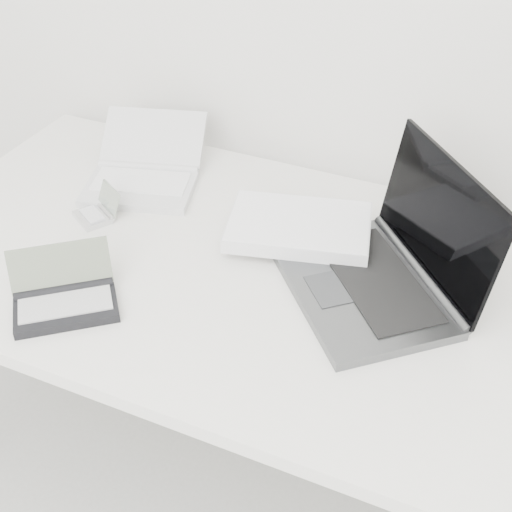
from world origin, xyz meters
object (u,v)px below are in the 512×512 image
at_px(netbook_open_white, 144,173).
at_px(palmtop_charcoal, 65,298).
at_px(laptop_large, 350,251).
at_px(desk, 278,291).

xyz_separation_m(netbook_open_white, palmtop_charcoal, (0.10, -0.44, -0.00)).
bearing_deg(laptop_large, netbook_open_white, -143.84).
bearing_deg(desk, palmtop_charcoal, -141.70).
bearing_deg(netbook_open_white, desk, -40.61).
distance_m(laptop_large, palmtop_charcoal, 0.55).
distance_m(laptop_large, netbook_open_white, 0.55).
xyz_separation_m(desk, laptop_large, (0.12, 0.07, 0.09)).
height_order(desk, palmtop_charcoal, palmtop_charcoal).
bearing_deg(palmtop_charcoal, laptop_large, -2.73).
xyz_separation_m(laptop_large, palmtop_charcoal, (-0.44, -0.32, -0.02)).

